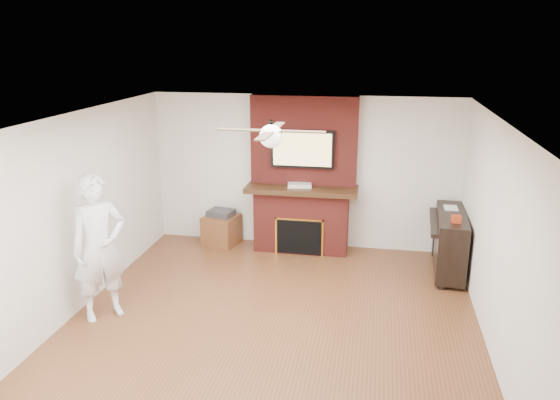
% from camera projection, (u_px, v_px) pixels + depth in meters
% --- Properties ---
extents(room_shell, '(5.36, 5.86, 2.86)m').
position_uv_depth(room_shell, '(271.00, 227.00, 6.33)').
color(room_shell, '#542F18').
rests_on(room_shell, ground).
extents(fireplace, '(1.78, 0.64, 2.50)m').
position_uv_depth(fireplace, '(302.00, 190.00, 8.80)').
color(fireplace, maroon).
rests_on(fireplace, ground).
extents(tv, '(1.00, 0.08, 0.60)m').
position_uv_depth(tv, '(302.00, 149.00, 8.56)').
color(tv, black).
rests_on(tv, fireplace).
extents(ceiling_fan, '(1.21, 1.21, 0.31)m').
position_uv_depth(ceiling_fan, '(271.00, 135.00, 6.01)').
color(ceiling_fan, black).
rests_on(ceiling_fan, room_shell).
extents(person, '(0.79, 0.79, 1.83)m').
position_uv_depth(person, '(99.00, 248.00, 6.62)').
color(person, silver).
rests_on(person, ground).
extents(side_table, '(0.62, 0.62, 0.60)m').
position_uv_depth(side_table, '(222.00, 228.00, 9.18)').
color(side_table, brown).
rests_on(side_table, ground).
extents(piano, '(0.59, 1.41, 1.00)m').
position_uv_depth(piano, '(450.00, 241.00, 8.03)').
color(piano, black).
rests_on(piano, ground).
extents(cable_box, '(0.40, 0.27, 0.05)m').
position_uv_depth(cable_box, '(300.00, 185.00, 8.68)').
color(cable_box, silver).
rests_on(cable_box, fireplace).
extents(candle_orange, '(0.07, 0.07, 0.12)m').
position_uv_depth(candle_orange, '(294.00, 248.00, 8.93)').
color(candle_orange, '#C15316').
rests_on(candle_orange, ground).
extents(candle_green, '(0.06, 0.06, 0.08)m').
position_uv_depth(candle_green, '(293.00, 249.00, 8.93)').
color(candle_green, '#428736').
rests_on(candle_green, ground).
extents(candle_cream, '(0.09, 0.09, 0.11)m').
position_uv_depth(candle_cream, '(306.00, 249.00, 8.87)').
color(candle_cream, beige).
rests_on(candle_cream, ground).
extents(candle_blue, '(0.06, 0.06, 0.07)m').
position_uv_depth(candle_blue, '(311.00, 252.00, 8.83)').
color(candle_blue, '#314593').
rests_on(candle_blue, ground).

